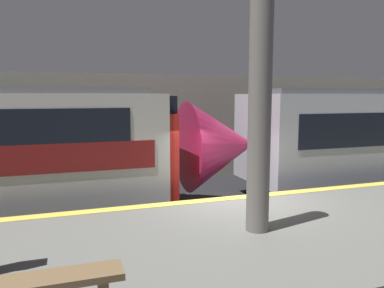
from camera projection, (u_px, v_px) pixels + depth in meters
The scene contains 5 objects.
ground_plane at pixel (233, 237), 8.99m from camera, with size 120.00×120.00×0.00m, color black.
platform at pixel (285, 253), 6.83m from camera, with size 40.00×4.45×1.01m.
station_rear_barrier at pixel (164, 128), 14.78m from camera, with size 50.00×0.15×4.18m.
support_pillar_near at pixel (259, 118), 6.37m from camera, with size 0.40×0.40×3.98m.
platform_bench at pixel (53, 286), 4.01m from camera, with size 1.50×0.40×0.45m.
Camera 1 is at (-3.70, -7.85, 3.37)m, focal length 35.00 mm.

